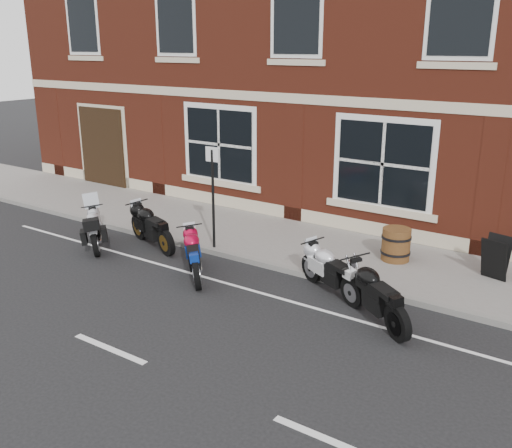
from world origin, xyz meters
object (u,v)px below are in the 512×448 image
object	(u,v)px
a_board_sign	(495,257)
parking_sign	(213,190)
moto_touring_silver	(97,227)
moto_naked_black	(376,292)
moto_sport_red	(196,253)
moto_sport_black	(152,225)
moto_sport_silver	(332,269)
barrel_planter	(396,244)

from	to	relation	value
a_board_sign	parking_sign	world-z (taller)	parking_sign
moto_touring_silver	moto_naked_black	distance (m)	7.17
moto_sport_red	moto_naked_black	size ratio (longest dim) A/B	0.85
moto_sport_black	moto_naked_black	xyz separation A→B (m)	(6.06, -0.63, 0.01)
moto_sport_black	moto_naked_black	world-z (taller)	moto_naked_black
moto_sport_silver	moto_naked_black	size ratio (longest dim) A/B	1.00
moto_sport_red	moto_sport_black	distance (m)	2.23
a_board_sign	parking_sign	xyz separation A→B (m)	(-5.94, -1.80, 0.95)
moto_sport_red	moto_sport_black	world-z (taller)	moto_sport_black
moto_sport_black	moto_touring_silver	bearing A→B (deg)	144.19
moto_sport_silver	moto_sport_red	bearing A→B (deg)	133.72
moto_touring_silver	moto_sport_black	bearing A→B (deg)	-13.72
barrel_planter	moto_sport_black	bearing A→B (deg)	-158.13
moto_touring_silver	moto_naked_black	size ratio (longest dim) A/B	0.82
moto_naked_black	moto_sport_silver	bearing A→B (deg)	98.13
moto_sport_red	a_board_sign	xyz separation A→B (m)	(5.35, 3.16, 0.05)
moto_sport_red	parking_sign	bearing A→B (deg)	70.05
moto_sport_black	barrel_planter	xyz separation A→B (m)	(5.36, 2.15, -0.06)
moto_naked_black	barrel_planter	distance (m)	2.87
moto_sport_silver	moto_naked_black	xyz separation A→B (m)	(1.19, -0.64, 0.04)
parking_sign	moto_naked_black	bearing A→B (deg)	-18.60
parking_sign	moto_sport_black	bearing A→B (deg)	-164.43
barrel_planter	moto_sport_silver	bearing A→B (deg)	-103.06
moto_touring_silver	barrel_planter	bearing A→B (deg)	-23.92
moto_sport_red	barrel_planter	size ratio (longest dim) A/B	2.08
moto_naked_black	parking_sign	xyz separation A→B (m)	(-4.57, 1.17, 0.96)
moto_sport_silver	parking_sign	distance (m)	3.57
moto_sport_red	parking_sign	size ratio (longest dim) A/B	0.63
moto_naked_black	parking_sign	bearing A→B (deg)	111.93
moto_sport_red	moto_naked_black	world-z (taller)	moto_naked_black
barrel_planter	a_board_sign	bearing A→B (deg)	4.95
moto_sport_red	barrel_planter	distance (m)	4.44
moto_naked_black	parking_sign	distance (m)	4.82
moto_sport_black	moto_naked_black	bearing A→B (deg)	-76.23
moto_sport_black	parking_sign	size ratio (longest dim) A/B	0.84
barrel_planter	moto_sport_red	bearing A→B (deg)	-137.83
a_board_sign	barrel_planter	world-z (taller)	a_board_sign
a_board_sign	moto_sport_silver	bearing A→B (deg)	-124.06
moto_touring_silver	moto_naked_black	xyz separation A→B (m)	(7.17, 0.13, 0.05)
moto_sport_black	moto_sport_silver	distance (m)	4.86
moto_sport_silver	barrel_planter	xyz separation A→B (m)	(0.50, 2.15, -0.02)
moto_naked_black	parking_sign	size ratio (longest dim) A/B	0.74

